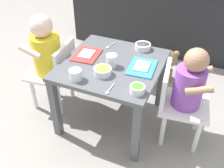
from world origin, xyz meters
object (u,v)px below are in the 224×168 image
object	(u,v)px
food_tray_right	(142,67)
seated_child_right	(187,87)
seated_child_left	(48,53)
food_tray_left	(87,55)
spoon_by_right_tray	(109,90)
dog	(156,61)
cereal_bowl_left_side	(137,89)
dining_table	(112,73)
cereal_bowl_right_side	(143,46)
veggie_bowl_far	(103,71)
spoon_by_left_tray	(110,46)
water_cup_left	(76,75)
water_cup_right	(112,61)

from	to	relation	value
food_tray_right	seated_child_right	bearing A→B (deg)	-2.19
seated_child_right	seated_child_left	bearing A→B (deg)	-178.34
food_tray_left	spoon_by_right_tray	xyz separation A→B (m)	(0.28, -0.27, -0.00)
dog	food_tray_left	size ratio (longest dim) A/B	1.79
seated_child_right	cereal_bowl_left_side	world-z (taller)	seated_child_right
seated_child_left	seated_child_right	world-z (taller)	seated_child_left
food_tray_left	cereal_bowl_left_side	xyz separation A→B (m)	(0.41, -0.23, 0.02)
dining_table	dog	distance (m)	0.59
cereal_bowl_right_side	veggie_bowl_far	xyz separation A→B (m)	(-0.11, -0.37, 0.00)
dining_table	spoon_by_left_tray	distance (m)	0.23
veggie_bowl_far	spoon_by_left_tray	size ratio (longest dim) A/B	1.01
dining_table	seated_child_left	bearing A→B (deg)	-178.08
seated_child_left	spoon_by_right_tray	size ratio (longest dim) A/B	6.88
water_cup_left	cereal_bowl_right_side	bearing A→B (deg)	63.81
food_tray_left	spoon_by_left_tray	size ratio (longest dim) A/B	2.07
dining_table	spoon_by_left_tray	world-z (taller)	spoon_by_left_tray
seated_child_left	spoon_by_right_tray	world-z (taller)	seated_child_left
food_tray_left	water_cup_right	xyz separation A→B (m)	(0.19, -0.05, 0.03)
food_tray_right	water_cup_right	size ratio (longest dim) A/B	2.94
seated_child_left	water_cup_left	size ratio (longest dim) A/B	9.89
water_cup_left	cereal_bowl_right_side	world-z (taller)	water_cup_left
seated_child_right	water_cup_left	xyz separation A→B (m)	(-0.57, -0.24, 0.08)
dog	veggie_bowl_far	xyz separation A→B (m)	(-0.15, -0.67, 0.28)
water_cup_right	cereal_bowl_left_side	distance (m)	0.29
seated_child_left	water_cup_left	world-z (taller)	seated_child_left
cereal_bowl_left_side	veggie_bowl_far	xyz separation A→B (m)	(-0.23, 0.08, 0.00)
veggie_bowl_far	water_cup_left	bearing A→B (deg)	-139.67
seated_child_right	water_cup_left	size ratio (longest dim) A/B	9.26
water_cup_right	cereal_bowl_left_side	bearing A→B (deg)	-39.31
cereal_bowl_right_side	spoon_by_right_tray	world-z (taller)	cereal_bowl_right_side
dining_table	cereal_bowl_left_side	distance (m)	0.33
cereal_bowl_right_side	food_tray_right	bearing A→B (deg)	-73.14
dog	veggie_bowl_far	world-z (taller)	veggie_bowl_far
veggie_bowl_far	spoon_by_right_tray	xyz separation A→B (m)	(0.09, -0.12, -0.02)
seated_child_right	food_tray_left	world-z (taller)	seated_child_right
cereal_bowl_left_side	veggie_bowl_far	world-z (taller)	veggie_bowl_far
veggie_bowl_far	dining_table	bearing A→B (deg)	91.24
food_tray_right	spoon_by_right_tray	distance (m)	0.29
food_tray_left	veggie_bowl_far	world-z (taller)	veggie_bowl_far
seated_child_left	water_cup_left	xyz separation A→B (m)	(0.34, -0.22, 0.06)
seated_child_right	water_cup_left	world-z (taller)	seated_child_right
cereal_bowl_right_side	spoon_by_left_tray	size ratio (longest dim) A/B	1.03
seated_child_left	cereal_bowl_left_side	bearing A→B (deg)	-15.90
water_cup_right	cereal_bowl_right_side	distance (m)	0.29
dog	cereal_bowl_right_side	bearing A→B (deg)	-96.27
seated_child_left	water_cup_left	distance (m)	0.41
dining_table	spoon_by_left_tray	bearing A→B (deg)	116.85
seated_child_left	food_tray_right	xyz separation A→B (m)	(0.64, 0.04, 0.03)
cereal_bowl_right_side	veggie_bowl_far	size ratio (longest dim) A/B	1.02
dog	water_cup_right	bearing A→B (deg)	-103.68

